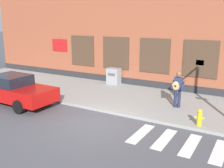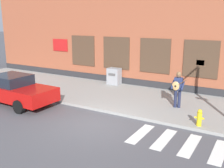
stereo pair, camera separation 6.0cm
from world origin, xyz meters
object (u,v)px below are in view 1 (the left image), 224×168
object	(u,v)px
busker	(178,88)
fire_hydrant	(199,118)
red_car	(14,90)
utility_box	(114,76)

from	to	relation	value
busker	fire_hydrant	world-z (taller)	busker
busker	red_car	bearing A→B (deg)	-156.51
red_car	utility_box	distance (m)	6.49
red_car	fire_hydrant	world-z (taller)	red_car
red_car	utility_box	size ratio (longest dim) A/B	4.33
fire_hydrant	red_car	bearing A→B (deg)	-170.37
busker	utility_box	world-z (taller)	busker
red_car	busker	bearing A→B (deg)	23.49
utility_box	busker	bearing A→B (deg)	-27.63
busker	fire_hydrant	size ratio (longest dim) A/B	2.51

